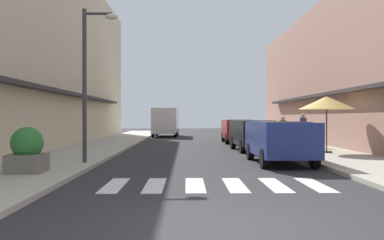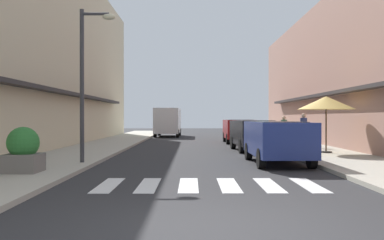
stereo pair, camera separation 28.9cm
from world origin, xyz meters
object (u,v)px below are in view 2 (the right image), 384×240
Objects in this scene: parked_car_near at (277,137)px; street_lamp at (87,68)px; planter_corner at (22,151)px; pedestrian_walking_far at (303,129)px; pedestrian_walking_near at (283,129)px; cafe_umbrella at (325,103)px; parked_car_mid at (253,132)px; delivery_van at (167,120)px; parked_car_far at (238,128)px.

parked_car_near is 0.83× the size of street_lamp.
pedestrian_walking_far is at bearing 43.42° from planter_corner.
pedestrian_walking_near is (8.57, 9.36, -2.31)m from street_lamp.
street_lamp is at bearing -161.28° from pedestrian_walking_far.
planter_corner is (-10.27, -6.28, -1.51)m from cafe_umbrella.
planter_corner is (-7.56, -8.61, -0.22)m from parked_car_mid.
delivery_van reaches higher than parked_car_near.
street_lamp is 3.00× the size of pedestrian_walking_far.
parked_car_mid is 3.81m from cafe_umbrella.
cafe_umbrella is at bearing -123.60° from pedestrian_walking_near.
planter_corner is at bearing -96.24° from delivery_van.
parked_car_far is at bearing 90.00° from parked_car_mid.
delivery_van is (-4.96, 8.82, 0.49)m from parked_car_far.
parked_car_near is at bearing -130.19° from cafe_umbrella.
street_lamp reaches higher than parked_car_near.
cafe_umbrella is (2.71, -8.62, 1.29)m from parked_car_far.
parked_car_near is 9.06m from pedestrian_walking_near.
cafe_umbrella is at bearing 31.44° from planter_corner.
pedestrian_walking_far is (9.08, 7.17, -2.23)m from street_lamp.
pedestrian_walking_near reaches higher than parked_car_near.
pedestrian_walking_near is (9.71, 11.87, 0.23)m from planter_corner.
cafe_umbrella is (2.71, 3.21, 1.29)m from parked_car_near.
delivery_van reaches higher than planter_corner.
pedestrian_walking_near is at bearing 47.54° from street_lamp.
delivery_van is 4.40× the size of planter_corner.
pedestrian_walking_near reaches higher than planter_corner.
cafe_umbrella is (2.71, -2.34, 1.29)m from parked_car_mid.
delivery_van is (-4.96, 15.10, 0.48)m from parked_car_mid.
parked_car_mid is 0.76× the size of delivery_van.
street_lamp is (-1.45, -21.21, 1.84)m from delivery_van.
pedestrian_walking_far is (0.51, -2.19, 0.08)m from pedestrian_walking_near.
parked_car_near is 5.55m from parked_car_mid.
cafe_umbrella is 1.41× the size of pedestrian_walking_far.
parked_car_far is at bearing 63.10° from planter_corner.
parked_car_far is at bearing -60.63° from delivery_van.
cafe_umbrella is at bearing 22.44° from street_lamp.
parked_car_far is 9.13m from cafe_umbrella.
parked_car_mid is at bearing -71.81° from delivery_van.
delivery_van is 3.21× the size of pedestrian_walking_far.
parked_car_far is 3.72m from pedestrian_walking_near.
street_lamp is 9.92m from cafe_umbrella.
delivery_van is 23.87m from planter_corner.
parked_car_far is 0.79× the size of street_lamp.
pedestrian_walking_far reaches higher than parked_car_mid.
pedestrian_walking_far is (10.22, 9.68, 0.31)m from planter_corner.
street_lamp is at bearing -136.41° from parked_car_mid.
cafe_umbrella reaches higher than parked_car_mid.
parked_car_far is at bearing 86.18° from pedestrian_walking_near.
delivery_van is at bearing 86.09° from street_lamp.
parked_car_mid reaches higher than planter_corner.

